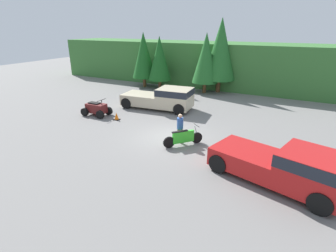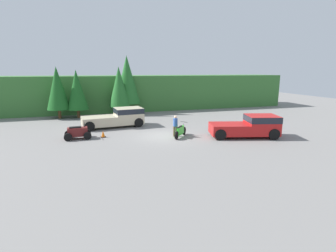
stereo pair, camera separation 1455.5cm
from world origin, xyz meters
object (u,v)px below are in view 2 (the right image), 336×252
at_px(dirt_bike, 180,131).
at_px(traffic_cone, 103,134).
at_px(pickup_truck_red, 250,125).
at_px(quad_atv, 78,133).
at_px(pickup_truck_second, 119,117).
at_px(rider_person, 175,125).

distance_m(dirt_bike, traffic_cone, 6.30).
relative_size(pickup_truck_red, traffic_cone, 10.46).
bearing_deg(dirt_bike, traffic_cone, 114.60).
relative_size(pickup_truck_red, quad_atv, 2.77).
height_order(pickup_truck_red, traffic_cone, pickup_truck_red).
height_order(dirt_bike, quad_atv, quad_atv).
distance_m(pickup_truck_second, dirt_bike, 7.09).
xyz_separation_m(quad_atv, traffic_cone, (1.95, -0.10, -0.25)).
relative_size(pickup_truck_second, rider_person, 3.40).
distance_m(pickup_truck_second, rider_person, 6.64).
bearing_deg(rider_person, traffic_cone, 100.17).
distance_m(pickup_truck_red, quad_atv, 13.89).
bearing_deg(dirt_bike, rider_person, 90.30).
height_order(pickup_truck_red, rider_person, pickup_truck_red).
relative_size(dirt_bike, traffic_cone, 3.40).
bearing_deg(traffic_cone, dirt_bike, -15.96).
bearing_deg(pickup_truck_second, traffic_cone, -119.83).
distance_m(rider_person, traffic_cone, 5.93).
distance_m(dirt_bike, quad_atv, 8.21).
xyz_separation_m(dirt_bike, rider_person, (-0.34, 0.29, 0.47)).
relative_size(dirt_bike, rider_person, 1.08).
xyz_separation_m(pickup_truck_second, dirt_bike, (4.33, -5.59, -0.48)).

